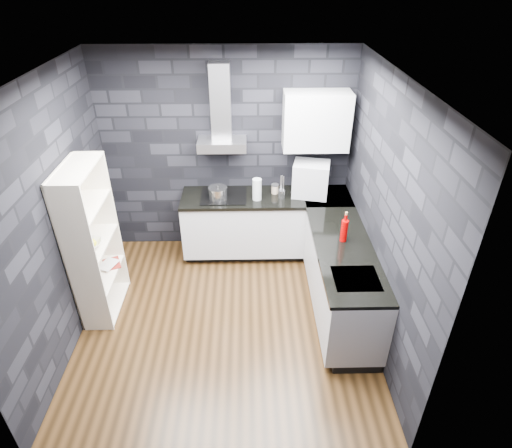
{
  "coord_description": "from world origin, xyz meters",
  "views": [
    {
      "loc": [
        0.26,
        -3.6,
        3.53
      ],
      "look_at": [
        0.35,
        0.45,
        1.0
      ],
      "focal_mm": 30.0,
      "sensor_mm": 36.0,
      "label": 1
    }
  ],
  "objects_px": {
    "pot": "(218,193)",
    "appliance_garage": "(311,179)",
    "glass_vase": "(257,189)",
    "utensil_crock": "(281,194)",
    "red_bottle": "(344,231)",
    "bookshelf": "(93,243)",
    "storage_jar": "(275,189)",
    "fruit_bowl": "(91,244)"
  },
  "relations": [
    {
      "from": "glass_vase",
      "to": "red_bottle",
      "type": "relative_size",
      "value": 1.11
    },
    {
      "from": "pot",
      "to": "red_bottle",
      "type": "bearing_deg",
      "value": -34.49
    },
    {
      "from": "red_bottle",
      "to": "fruit_bowl",
      "type": "bearing_deg",
      "value": -178.7
    },
    {
      "from": "glass_vase",
      "to": "storage_jar",
      "type": "distance_m",
      "value": 0.3
    },
    {
      "from": "pot",
      "to": "fruit_bowl",
      "type": "bearing_deg",
      "value": -141.52
    },
    {
      "from": "pot",
      "to": "bookshelf",
      "type": "xyz_separation_m",
      "value": [
        -1.3,
        -0.97,
        -0.08
      ]
    },
    {
      "from": "appliance_garage",
      "to": "utensil_crock",
      "type": "bearing_deg",
      "value": -155.23
    },
    {
      "from": "utensil_crock",
      "to": "bookshelf",
      "type": "height_order",
      "value": "bookshelf"
    },
    {
      "from": "utensil_crock",
      "to": "fruit_bowl",
      "type": "height_order",
      "value": "utensil_crock"
    },
    {
      "from": "storage_jar",
      "to": "red_bottle",
      "type": "bearing_deg",
      "value": -58.74
    },
    {
      "from": "utensil_crock",
      "to": "fruit_bowl",
      "type": "xyz_separation_m",
      "value": [
        -2.11,
        -1.04,
        -0.02
      ]
    },
    {
      "from": "red_bottle",
      "to": "bookshelf",
      "type": "relative_size",
      "value": 0.14
    },
    {
      "from": "pot",
      "to": "appliance_garage",
      "type": "xyz_separation_m",
      "value": [
        1.19,
        0.09,
        0.14
      ]
    },
    {
      "from": "storage_jar",
      "to": "bookshelf",
      "type": "bearing_deg",
      "value": -151.26
    },
    {
      "from": "glass_vase",
      "to": "appliance_garage",
      "type": "xyz_separation_m",
      "value": [
        0.69,
        0.11,
        0.08
      ]
    },
    {
      "from": "storage_jar",
      "to": "fruit_bowl",
      "type": "height_order",
      "value": "storage_jar"
    },
    {
      "from": "appliance_garage",
      "to": "red_bottle",
      "type": "bearing_deg",
      "value": -65.73
    },
    {
      "from": "appliance_garage",
      "to": "bookshelf",
      "type": "height_order",
      "value": "bookshelf"
    },
    {
      "from": "pot",
      "to": "storage_jar",
      "type": "relative_size",
      "value": 2.1
    },
    {
      "from": "bookshelf",
      "to": "fruit_bowl",
      "type": "bearing_deg",
      "value": -90.5
    },
    {
      "from": "bookshelf",
      "to": "storage_jar",
      "type": "bearing_deg",
      "value": 28.24
    },
    {
      "from": "bookshelf",
      "to": "fruit_bowl",
      "type": "height_order",
      "value": "bookshelf"
    },
    {
      "from": "glass_vase",
      "to": "bookshelf",
      "type": "distance_m",
      "value": 2.04
    },
    {
      "from": "pot",
      "to": "fruit_bowl",
      "type": "xyz_separation_m",
      "value": [
        -1.3,
        -1.03,
        -0.04
      ]
    },
    {
      "from": "storage_jar",
      "to": "appliance_garage",
      "type": "distance_m",
      "value": 0.49
    },
    {
      "from": "glass_vase",
      "to": "utensil_crock",
      "type": "distance_m",
      "value": 0.33
    },
    {
      "from": "glass_vase",
      "to": "bookshelf",
      "type": "height_order",
      "value": "bookshelf"
    },
    {
      "from": "glass_vase",
      "to": "utensil_crock",
      "type": "bearing_deg",
      "value": 4.08
    },
    {
      "from": "red_bottle",
      "to": "bookshelf",
      "type": "height_order",
      "value": "bookshelf"
    },
    {
      "from": "appliance_garage",
      "to": "bookshelf",
      "type": "xyz_separation_m",
      "value": [
        -2.49,
        -1.06,
        -0.22
      ]
    },
    {
      "from": "pot",
      "to": "red_bottle",
      "type": "distance_m",
      "value": 1.72
    },
    {
      "from": "glass_vase",
      "to": "pot",
      "type": "bearing_deg",
      "value": 178.34
    },
    {
      "from": "utensil_crock",
      "to": "appliance_garage",
      "type": "distance_m",
      "value": 0.42
    },
    {
      "from": "glass_vase",
      "to": "fruit_bowl",
      "type": "distance_m",
      "value": 2.07
    },
    {
      "from": "storage_jar",
      "to": "bookshelf",
      "type": "relative_size",
      "value": 0.06
    },
    {
      "from": "pot",
      "to": "fruit_bowl",
      "type": "height_order",
      "value": "pot"
    },
    {
      "from": "utensil_crock",
      "to": "pot",
      "type": "bearing_deg",
      "value": -179.44
    },
    {
      "from": "pot",
      "to": "appliance_garage",
      "type": "distance_m",
      "value": 1.2
    },
    {
      "from": "glass_vase",
      "to": "storage_jar",
      "type": "xyz_separation_m",
      "value": [
        0.24,
        0.16,
        -0.09
      ]
    },
    {
      "from": "glass_vase",
      "to": "fruit_bowl",
      "type": "height_order",
      "value": "glass_vase"
    },
    {
      "from": "storage_jar",
      "to": "bookshelf",
      "type": "xyz_separation_m",
      "value": [
        -2.04,
        -1.12,
        -0.06
      ]
    },
    {
      "from": "appliance_garage",
      "to": "red_bottle",
      "type": "xyz_separation_m",
      "value": [
        0.23,
        -1.07,
        -0.1
      ]
    }
  ]
}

